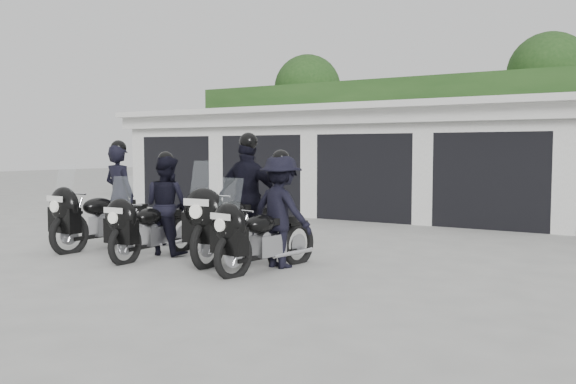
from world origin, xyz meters
The scene contains 7 objects.
ground centered at (0.00, 0.00, 0.00)m, with size 80.00×80.00×0.00m, color #A0A09B.
garage_block centered at (0.00, 8.06, 1.42)m, with size 16.40×6.80×2.96m.
background_vegetation centered at (0.37, 12.92, 2.77)m, with size 20.00×3.90×5.80m.
police_bike_a centered at (-2.32, -0.81, 0.81)m, with size 0.78×2.35×2.04m.
police_bike_b centered at (-0.84, -0.96, 0.77)m, with size 0.85×2.10×1.83m.
police_bike_c centered at (0.46, -0.37, 0.91)m, with size 1.20×2.48×2.16m.
police_bike_d centered at (1.40, -0.87, 0.79)m, with size 1.20×2.12×1.86m.
Camera 1 is at (6.38, -8.54, 1.81)m, focal length 38.00 mm.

